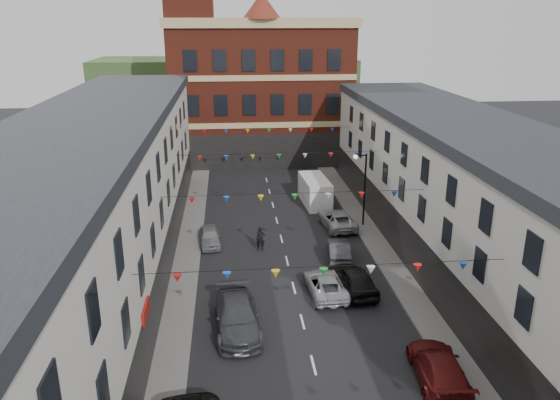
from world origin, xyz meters
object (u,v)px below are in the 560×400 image
object	(u,v)px
car_right_f	(337,219)
street_lamp	(362,180)
car_left_e	(210,237)
white_van	(315,191)
car_left_d	(237,317)
car_right_e	(339,250)
car_right_c	(439,369)
car_right_d	(354,279)
moving_car	(325,284)
pedestrian	(260,239)

from	to	relation	value
car_right_f	street_lamp	bearing A→B (deg)	174.12
car_left_e	white_van	distance (m)	12.59
car_left_d	car_right_e	world-z (taller)	car_left_d
car_right_c	street_lamp	bearing A→B (deg)	-87.59
car_left_e	car_right_f	xyz separation A→B (m)	(10.05, 2.58, 0.05)
car_left_e	car_right_e	world-z (taller)	car_right_e
car_right_c	car_right_e	distance (m)	13.99
car_left_e	car_right_d	world-z (taller)	car_right_d
car_left_d	moving_car	world-z (taller)	car_left_d
car_right_c	car_right_f	world-z (taller)	car_right_c
car_right_e	white_van	distance (m)	12.03
car_right_c	white_van	distance (m)	25.93
car_left_d	white_van	world-z (taller)	white_van
car_right_e	car_right_f	world-z (taller)	car_right_f
car_right_f	car_right_c	bearing A→B (deg)	86.64
car_right_d	car_right_e	bearing A→B (deg)	-97.50
car_left_d	car_right_d	distance (m)	8.14
car_left_e	pedestrian	size ratio (longest dim) A/B	2.08
car_right_f	pedestrian	size ratio (longest dim) A/B	2.76
pedestrian	car_right_d	bearing A→B (deg)	-53.44
car_left_d	car_right_e	xyz separation A→B (m)	(7.20, 8.50, -0.15)
car_left_d	car_right_f	bearing A→B (deg)	56.94
white_van	pedestrian	distance (m)	11.44
car_right_f	pedestrian	distance (m)	7.54
car_right_d	car_right_e	xyz separation A→B (m)	(0.00, 4.71, -0.14)
car_left_d	moving_car	size ratio (longest dim) A/B	1.23
car_left_e	street_lamp	bearing A→B (deg)	7.28
street_lamp	car_right_e	xyz separation A→B (m)	(-2.95, -6.00, -3.23)
car_right_c	car_right_f	size ratio (longest dim) A/B	1.06
car_left_d	car_left_e	size ratio (longest dim) A/B	1.52
car_right_e	pedestrian	distance (m)	5.67
car_right_c	car_right_e	world-z (taller)	car_right_c
car_left_d	pedestrian	xyz separation A→B (m)	(1.89, 10.49, 0.07)
car_right_e	car_left_e	bearing A→B (deg)	-14.27
car_left_e	car_left_d	bearing A→B (deg)	-86.37
car_left_e	moving_car	distance (m)	11.03
car_right_d	car_right_c	bearing A→B (deg)	94.22
car_left_d	car_right_d	size ratio (longest dim) A/B	1.19
street_lamp	car_left_e	size ratio (longest dim) A/B	1.61
white_van	car_left_d	bearing A→B (deg)	-113.41
moving_car	white_van	xyz separation A→B (m)	(2.00, 16.95, 0.55)
pedestrian	moving_car	bearing A→B (deg)	-64.98
pedestrian	car_right_f	bearing A→B (deg)	30.39
car_right_d	moving_car	xyz separation A→B (m)	(-1.80, -0.23, -0.17)
car_right_c	car_right_d	world-z (taller)	car_right_d
moving_car	car_right_e	bearing A→B (deg)	-113.01
car_right_c	car_right_f	bearing A→B (deg)	-82.15
white_van	car_right_c	bearing A→B (deg)	-89.81
street_lamp	car_right_f	world-z (taller)	street_lamp
car_left_d	car_right_c	distance (m)	10.56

